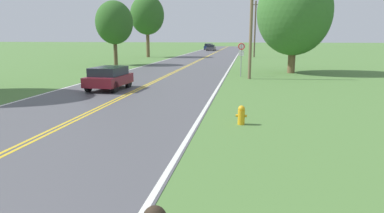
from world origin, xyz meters
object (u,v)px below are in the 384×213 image
fire_hydrant (241,115)px  tree_behind_sign (147,15)px  tree_right_cluster (294,13)px  car_dark_grey_sedan_approaching (211,48)px  traffic_sign (241,51)px  tree_left_verge (114,23)px  car_maroon_hatchback_nearest (109,77)px  car_dark_blue_hatchback_mid_near (209,46)px

fire_hydrant → tree_behind_sign: bearing=110.9°
tree_right_cluster → car_dark_grey_sedan_approaching: bearing=104.4°
traffic_sign → tree_left_verge: tree_left_verge is taller
car_maroon_hatchback_nearest → tree_behind_sign: bearing=14.6°
tree_left_verge → car_maroon_hatchback_nearest: (6.85, -18.52, -4.11)m
tree_behind_sign → car_dark_blue_hatchback_mid_near: bearing=79.6°
tree_left_verge → car_maroon_hatchback_nearest: size_ratio=2.05×
tree_left_verge → car_dark_blue_hatchback_mid_near: size_ratio=1.82×
tree_behind_sign → car_dark_blue_hatchback_mid_near: (6.16, 33.70, -5.86)m
fire_hydrant → car_maroon_hatchback_nearest: size_ratio=0.21×
traffic_sign → tree_right_cluster: tree_right_cluster is taller
tree_left_verge → car_dark_blue_hatchback_mid_near: bearing=83.7°
tree_right_cluster → traffic_sign: bearing=-140.9°
fire_hydrant → car_dark_grey_sedan_approaching: 70.12m
traffic_sign → tree_right_cluster: 6.73m
fire_hydrant → car_dark_blue_hatchback_mid_near: size_ratio=0.18×
fire_hydrant → tree_left_verge: 30.54m
tree_right_cluster → car_maroon_hatchback_nearest: 18.30m
car_dark_grey_sedan_approaching → car_dark_blue_hatchback_mid_near: size_ratio=1.03×
tree_left_verge → fire_hydrant: bearing=-59.5°
car_dark_blue_hatchback_mid_near → tree_right_cluster: bearing=-163.3°
car_maroon_hatchback_nearest → car_dark_grey_sedan_approaching: 62.08m
tree_left_verge → tree_behind_sign: tree_behind_sign is taller
tree_behind_sign → car_dark_grey_sedan_approaching: tree_behind_sign is taller
fire_hydrant → tree_behind_sign: size_ratio=0.08×
tree_behind_sign → car_dark_grey_sedan_approaching: bearing=74.9°
tree_left_verge → tree_right_cluster: 20.43m
tree_left_verge → car_dark_grey_sedan_approaching: bearing=81.2°
traffic_sign → tree_behind_sign: bearing=121.3°
fire_hydrant → car_dark_blue_hatchback_mid_near: 76.32m
tree_left_verge → car_maroon_hatchback_nearest: 20.17m
car_maroon_hatchback_nearest → tree_right_cluster: bearing=-43.3°
car_maroon_hatchback_nearest → car_dark_blue_hatchback_mid_near: size_ratio=0.89×
fire_hydrant → tree_left_verge: tree_left_verge is taller
tree_behind_sign → car_dark_grey_sedan_approaching: size_ratio=2.34×
car_dark_blue_hatchback_mid_near → fire_hydrant: bearing=-170.0°
car_maroon_hatchback_nearest → car_dark_blue_hatchback_mid_near: 68.18m
traffic_sign → car_dark_blue_hatchback_mid_near: bearing=99.1°
tree_right_cluster → car_dark_blue_hatchback_mid_near: bearing=104.1°
traffic_sign → car_maroon_hatchback_nearest: traffic_sign is taller
traffic_sign → tree_right_cluster: size_ratio=0.30×
car_dark_grey_sedan_approaching → tree_right_cluster: bearing=-164.7°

